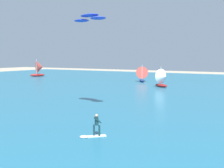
{
  "coord_description": "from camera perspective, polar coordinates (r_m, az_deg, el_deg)",
  "views": [
    {
      "loc": [
        10.6,
        -1.63,
        5.97
      ],
      "look_at": [
        -0.07,
        17.04,
        3.82
      ],
      "focal_mm": 44.17,
      "sensor_mm": 36.0,
      "label": 1
    }
  ],
  "objects": [
    {
      "name": "sailboat_leading",
      "position": [
        64.76,
        6.17,
        2.11
      ],
      "size": [
        3.25,
        3.59,
        4.0
      ],
      "color": "navy",
      "rests_on": "ocean"
    },
    {
      "name": "sailboat_center_horizon",
      "position": [
        84.5,
        -14.81,
        3.14
      ],
      "size": [
        4.29,
        4.61,
        5.12
      ],
      "color": "maroon",
      "rests_on": "ocean"
    },
    {
      "name": "ocean",
      "position": [
        52.52,
        17.91,
        -1.03
      ],
      "size": [
        160.0,
        90.0,
        0.1
      ],
      "primitive_type": "cube",
      "color": "#236B89",
      "rests_on": "ground"
    },
    {
      "name": "kitesurfer",
      "position": [
        20.53,
        -3.74,
        -9.16
      ],
      "size": [
        1.8,
        1.76,
        1.67
      ],
      "color": "white",
      "rests_on": "ocean"
    },
    {
      "name": "sailboat_outermost",
      "position": [
        53.48,
        10.49,
        1.25
      ],
      "size": [
        3.51,
        3.15,
        3.91
      ],
      "color": "maroon",
      "rests_on": "ocean"
    },
    {
      "name": "kite",
      "position": [
        29.88,
        -4.68,
        13.5
      ],
      "size": [
        4.8,
        2.71,
        0.69
      ],
      "color": "#1E33B2"
    }
  ]
}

